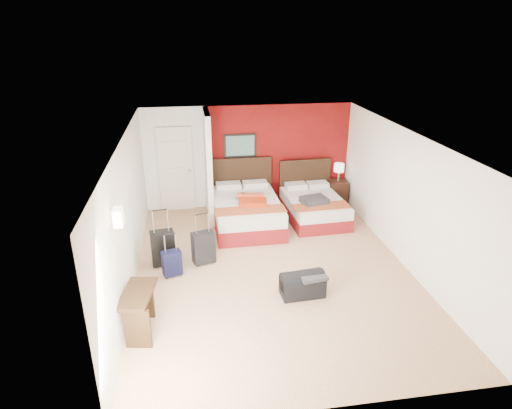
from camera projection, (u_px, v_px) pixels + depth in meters
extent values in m
plane|color=#D7AC84|center=(272.00, 269.00, 8.21)|extent=(6.50, 6.50, 0.00)
cube|color=white|center=(248.00, 157.00, 10.70)|extent=(5.00, 0.04, 2.50)
cube|color=white|center=(127.00, 217.00, 7.38)|extent=(0.04, 6.50, 2.50)
cube|color=black|center=(240.00, 146.00, 10.50)|extent=(0.78, 0.03, 0.58)
cube|color=white|center=(118.00, 217.00, 5.78)|extent=(0.12, 0.20, 0.24)
cube|color=maroon|center=(278.00, 156.00, 10.78)|extent=(3.50, 0.04, 2.50)
cube|color=silver|center=(208.00, 166.00, 9.97)|extent=(0.12, 1.20, 2.50)
cube|color=silver|center=(176.00, 169.00, 10.49)|extent=(0.82, 0.06, 2.05)
cube|color=silver|center=(246.00, 213.00, 9.89)|extent=(1.48, 2.10, 0.62)
cube|color=silver|center=(314.00, 208.00, 10.23)|extent=(1.33, 1.83, 0.53)
cube|color=#AE2B0E|center=(251.00, 199.00, 9.67)|extent=(0.72, 0.91, 0.10)
cube|color=#37363B|center=(314.00, 200.00, 9.81)|extent=(0.63, 0.55, 0.13)
cube|color=black|center=(337.00, 192.00, 11.06)|extent=(0.50, 0.50, 0.62)
cylinder|color=white|center=(339.00, 172.00, 10.86)|extent=(0.30, 0.30, 0.44)
cube|color=black|center=(163.00, 249.00, 8.26)|extent=(0.48, 0.34, 0.66)
cube|color=black|center=(204.00, 249.00, 8.33)|extent=(0.47, 0.36, 0.60)
cube|color=black|center=(172.00, 264.00, 7.92)|extent=(0.38, 0.30, 0.46)
cube|color=black|center=(302.00, 285.00, 7.37)|extent=(0.75, 0.43, 0.37)
cube|color=#333438|center=(312.00, 275.00, 7.27)|extent=(0.48, 0.42, 0.06)
cube|color=black|center=(139.00, 312.00, 6.43)|extent=(0.54, 0.88, 0.69)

